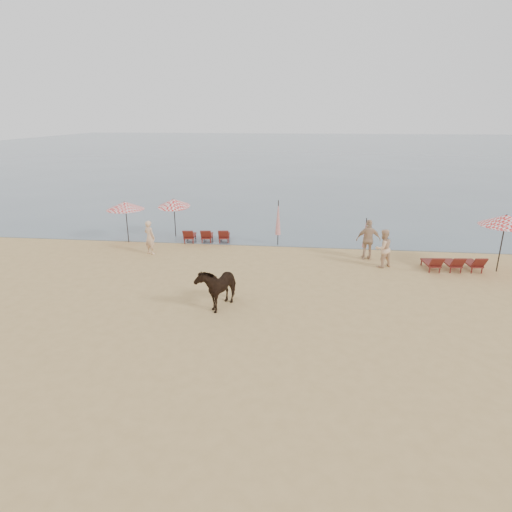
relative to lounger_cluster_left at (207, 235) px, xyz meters
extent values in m
plane|color=tan|center=(3.38, -10.45, -0.38)|extent=(120.00, 120.00, 0.00)
cube|color=#51606B|center=(3.38, 69.55, -0.38)|extent=(160.00, 140.00, 0.06)
cube|color=maroon|center=(-0.98, 0.08, -0.07)|extent=(0.71, 1.28, 0.07)
cube|color=maroon|center=(-0.90, -0.57, 0.17)|extent=(0.61, 0.47, 0.54)
cube|color=maroon|center=(-0.02, 0.20, -0.07)|extent=(0.71, 1.28, 0.07)
cube|color=maroon|center=(0.06, -0.45, 0.17)|extent=(0.61, 0.47, 0.54)
cube|color=maroon|center=(0.93, 0.32, -0.07)|extent=(0.71, 1.28, 0.07)
cube|color=maroon|center=(1.01, -0.33, 0.17)|extent=(0.61, 0.47, 0.54)
cube|color=maroon|center=(11.18, -3.14, -0.08)|extent=(0.66, 1.24, 0.07)
cube|color=maroon|center=(11.24, -3.77, 0.16)|extent=(0.59, 0.44, 0.52)
cube|color=maroon|center=(12.11, -3.05, -0.08)|extent=(0.66, 1.24, 0.07)
cube|color=maroon|center=(12.17, -3.68, 0.16)|extent=(0.59, 0.44, 0.52)
cube|color=maroon|center=(13.05, -2.96, -0.08)|extent=(0.66, 1.24, 0.07)
cube|color=maroon|center=(13.11, -3.60, 0.16)|extent=(0.59, 0.44, 0.52)
cylinder|color=black|center=(-4.33, -0.52, 0.68)|extent=(0.05, 0.05, 2.11)
cone|color=red|center=(-4.33, -0.52, 1.69)|extent=(2.02, 2.02, 0.43)
sphere|color=black|center=(-4.33, -0.52, 1.88)|extent=(0.08, 0.08, 0.08)
cylinder|color=black|center=(-2.03, 0.80, 0.65)|extent=(0.05, 0.05, 2.06)
cone|color=red|center=(-2.03, 0.80, 1.63)|extent=(1.82, 1.86, 0.62)
sphere|color=black|center=(-2.03, 0.80, 1.82)|extent=(0.08, 0.08, 0.08)
cylinder|color=black|center=(14.09, -3.12, 0.84)|extent=(0.05, 0.05, 2.44)
cone|color=red|center=(14.09, -3.12, 2.00)|extent=(2.17, 2.17, 0.49)
sphere|color=black|center=(14.09, -3.12, 2.22)|extent=(0.09, 0.09, 0.09)
cylinder|color=black|center=(3.96, -0.16, 0.86)|extent=(0.05, 0.05, 2.47)
cone|color=#B4212A|center=(3.96, -0.16, 1.15)|extent=(0.30, 0.30, 1.85)
cylinder|color=black|center=(8.36, -1.63, 0.61)|extent=(0.04, 0.04, 1.98)
cone|color=#B4212A|center=(8.36, -1.63, 0.85)|extent=(0.24, 0.24, 1.49)
imported|color=black|center=(2.27, -8.12, 0.42)|extent=(1.44, 2.07, 1.60)
imported|color=#E2B38D|center=(-2.38, -2.40, 0.49)|extent=(0.75, 0.66, 1.73)
imported|color=#E4B68E|center=(9.01, -3.06, 0.52)|extent=(1.10, 1.03, 1.80)
imported|color=tan|center=(8.47, -2.01, 0.61)|extent=(1.18, 0.53, 1.98)
camera|label=1|loc=(5.33, -22.41, 6.40)|focal=30.00mm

